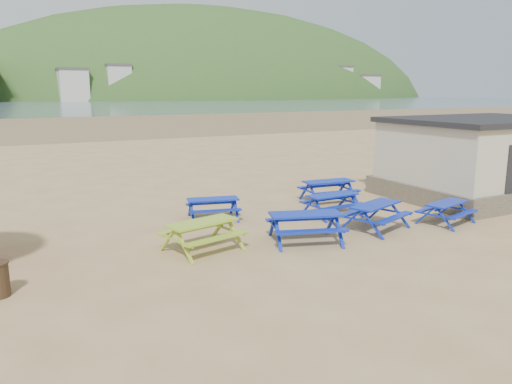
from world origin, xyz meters
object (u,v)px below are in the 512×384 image
picnic_table_blue_a (213,209)px  amenity_block (483,157)px  picnic_table_blue_b (328,191)px  picnic_table_yellow (203,236)px

picnic_table_blue_a → amenity_block: bearing=5.8°
picnic_table_blue_a → picnic_table_blue_b: size_ratio=0.94×
picnic_table_yellow → amenity_block: size_ratio=0.30×
amenity_block → picnic_table_blue_b: bearing=162.7°
picnic_table_yellow → amenity_block: (12.69, 1.44, 1.17)m
picnic_table_blue_a → amenity_block: size_ratio=0.26×
picnic_table_blue_a → picnic_table_blue_b: picnic_table_blue_b is taller
picnic_table_blue_b → picnic_table_yellow: bearing=-147.6°
picnic_table_blue_a → amenity_block: (11.16, -1.49, 1.22)m
picnic_table_blue_b → picnic_table_yellow: size_ratio=0.93×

